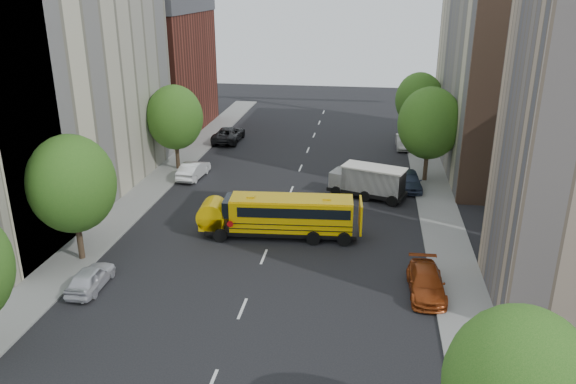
% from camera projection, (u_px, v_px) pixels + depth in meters
% --- Properties ---
extents(ground, '(120.00, 120.00, 0.00)m').
position_uv_depth(ground, '(270.00, 243.00, 36.77)').
color(ground, black).
rests_on(ground, ground).
extents(sidewalk_left, '(3.00, 80.00, 0.12)m').
position_uv_depth(sidewalk_left, '(134.00, 205.00, 42.97)').
color(sidewalk_left, slate).
rests_on(sidewalk_left, ground).
extents(sidewalk_right, '(3.00, 80.00, 0.12)m').
position_uv_depth(sidewalk_right, '(441.00, 222.00, 39.80)').
color(sidewalk_right, slate).
rests_on(sidewalk_right, ground).
extents(lane_markings, '(0.15, 64.00, 0.01)m').
position_uv_depth(lane_markings, '(291.00, 190.00, 46.04)').
color(lane_markings, silver).
rests_on(lane_markings, ground).
extents(building_left_cream, '(10.00, 26.00, 20.00)m').
position_uv_depth(building_left_cream, '(42.00, 70.00, 41.31)').
color(building_left_cream, beige).
rests_on(building_left_cream, ground).
extents(building_left_redbrick, '(10.00, 15.00, 13.00)m').
position_uv_depth(building_left_redbrick, '(156.00, 73.00, 62.92)').
color(building_left_redbrick, maroon).
rests_on(building_left_redbrick, ground).
extents(building_right_far, '(10.00, 22.00, 18.00)m').
position_uv_depth(building_right_far, '(508.00, 67.00, 49.66)').
color(building_right_far, beige).
rests_on(building_right_far, ground).
extents(building_right_sidewall, '(10.10, 0.30, 18.00)m').
position_uv_depth(building_right_sidewall, '(542.00, 89.00, 39.47)').
color(building_right_sidewall, brown).
rests_on(building_right_sidewall, ground).
extents(street_tree_1, '(5.12, 5.12, 7.90)m').
position_uv_depth(street_tree_1, '(72.00, 184.00, 32.85)').
color(street_tree_1, '#38281C').
rests_on(street_tree_1, ground).
extents(street_tree_2, '(4.99, 4.99, 7.71)m').
position_uv_depth(street_tree_2, '(175.00, 117.00, 49.57)').
color(street_tree_2, '#38281C').
rests_on(street_tree_2, ground).
extents(street_tree_4, '(5.25, 5.25, 8.10)m').
position_uv_depth(street_tree_4, '(429.00, 123.00, 46.44)').
color(street_tree_4, '#38281C').
rests_on(street_tree_4, ground).
extents(street_tree_5, '(4.86, 4.86, 7.51)m').
position_uv_depth(street_tree_5, '(419.00, 100.00, 57.69)').
color(street_tree_5, '#38281C').
rests_on(street_tree_5, ground).
extents(school_bus, '(10.18, 3.09, 2.83)m').
position_uv_depth(school_bus, '(280.00, 214.00, 37.28)').
color(school_bus, black).
rests_on(school_bus, ground).
extents(safari_truck, '(6.40, 3.95, 2.59)m').
position_uv_depth(safari_truck, '(368.00, 181.00, 44.13)').
color(safari_truck, black).
rests_on(safari_truck, ground).
extents(parked_car_0, '(1.65, 3.89, 1.31)m').
position_uv_depth(parked_car_0, '(90.00, 278.00, 31.11)').
color(parked_car_0, silver).
rests_on(parked_car_0, ground).
extents(parked_car_1, '(1.90, 4.53, 1.46)m').
position_uv_depth(parked_car_1, '(194.00, 170.00, 48.78)').
color(parked_car_1, white).
rests_on(parked_car_1, ground).
extents(parked_car_2, '(2.67, 5.75, 1.59)m').
position_uv_depth(parked_car_2, '(229.00, 134.00, 60.01)').
color(parked_car_2, black).
rests_on(parked_car_2, ground).
extents(parked_car_3, '(2.03, 4.68, 1.34)m').
position_uv_depth(parked_car_3, '(426.00, 282.00, 30.60)').
color(parked_car_3, '#953A12').
rests_on(parked_car_3, ground).
extents(parked_car_4, '(2.06, 4.46, 1.48)m').
position_uv_depth(parked_car_4, '(410.00, 181.00, 46.13)').
color(parked_car_4, '#2F3B52').
rests_on(parked_car_4, ground).
extents(parked_car_5, '(1.52, 4.15, 1.36)m').
position_uv_depth(parked_car_5, '(403.00, 142.00, 57.54)').
color(parked_car_5, gray).
rests_on(parked_car_5, ground).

